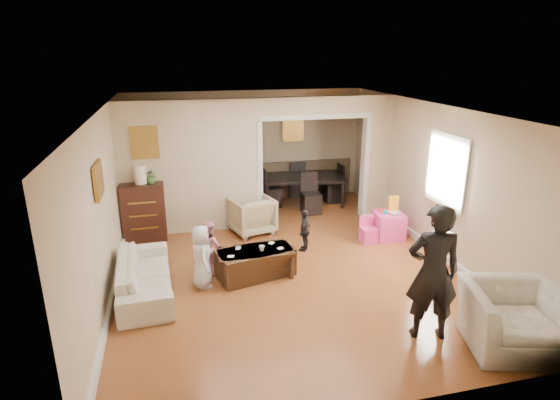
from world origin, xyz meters
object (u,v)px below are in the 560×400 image
object	(u,v)px
coffee_cup	(262,248)
child_toddler	(305,230)
play_table	(388,225)
dining_table	(303,190)
dresser	(144,211)
cyan_cup	(386,212)
armchair_back	(251,215)
armchair_front	(515,318)
sofa	(145,275)
table_lamp	(140,174)
child_kneel_a	(202,257)
coffee_table	(255,263)
child_kneel_b	(209,247)
adult_person	(433,273)

from	to	relation	value
coffee_cup	child_toddler	size ratio (longest dim) A/B	0.12
coffee_cup	play_table	distance (m)	2.86
dining_table	child_toddler	size ratio (longest dim) A/B	2.47
dresser	cyan_cup	bearing A→B (deg)	-14.14
cyan_cup	child_toddler	distance (m)	1.64
armchair_back	armchair_front	distance (m)	5.01
sofa	table_lamp	world-z (taller)	table_lamp
dining_table	child_kneel_a	world-z (taller)	child_kneel_a
table_lamp	cyan_cup	world-z (taller)	table_lamp
coffee_table	child_toddler	world-z (taller)	child_toddler
cyan_cup	coffee_cup	bearing A→B (deg)	-160.36
sofa	table_lamp	xyz separation A→B (m)	(-0.07, 2.13, 1.00)
sofa	child_kneel_b	xyz separation A→B (m)	(1.00, 0.44, 0.16)
armchair_front	child_kneel_b	xyz separation A→B (m)	(-3.42, 2.84, 0.07)
child_kneel_a	sofa	bearing A→B (deg)	85.30
coffee_cup	dining_table	world-z (taller)	dining_table
dining_table	child_toddler	world-z (taller)	child_toddler
coffee_table	child_toddler	xyz separation A→B (m)	(1.05, 0.75, 0.16)
armchair_front	child_toddler	size ratio (longest dim) A/B	1.50
child_kneel_b	dresser	bearing A→B (deg)	-1.58
dining_table	child_toddler	bearing A→B (deg)	-96.67
armchair_front	dresser	xyz separation A→B (m)	(-4.50, 4.53, 0.17)
dresser	child_kneel_b	xyz separation A→B (m)	(1.07, -1.69, -0.11)
adult_person	cyan_cup	bearing A→B (deg)	-91.62
cyan_cup	dining_table	distance (m)	2.59
play_table	sofa	bearing A→B (deg)	-166.69
play_table	dining_table	xyz separation A→B (m)	(-1.02, 2.36, 0.08)
armchair_back	adult_person	size ratio (longest dim) A/B	0.45
sofa	child_toddler	xyz separation A→B (m)	(2.75, 0.89, 0.11)
armchair_back	child_kneel_a	bearing A→B (deg)	44.68
coffee_table	adult_person	xyz separation A→B (m)	(1.82, -2.10, 0.67)
armchair_front	child_kneel_a	xyz separation A→B (m)	(-3.57, 2.39, 0.12)
cyan_cup	adult_person	world-z (taller)	adult_person
armchair_back	coffee_table	size ratio (longest dim) A/B	0.67
table_lamp	coffee_cup	world-z (taller)	table_lamp
cyan_cup	adult_person	xyz separation A→B (m)	(-0.86, -2.97, 0.34)
child_kneel_b	child_toddler	size ratio (longest dim) A/B	1.14
sofa	play_table	distance (m)	4.60
armchair_back	child_kneel_a	world-z (taller)	child_kneel_a
adult_person	child_toddler	xyz separation A→B (m)	(-0.77, 2.85, -0.50)
coffee_cup	dining_table	distance (m)	3.72
play_table	adult_person	world-z (taller)	adult_person
dresser	adult_person	bearing A→B (deg)	-48.77
sofa	armchair_back	world-z (taller)	armchair_back
table_lamp	child_toddler	xyz separation A→B (m)	(2.82, -1.24, -0.90)
coffee_cup	child_toddler	world-z (taller)	child_toddler
dining_table	child_kneel_b	bearing A→B (deg)	-120.57
table_lamp	dining_table	world-z (taller)	table_lamp
dresser	dining_table	distance (m)	3.76
child_kneel_b	child_kneel_a	bearing A→B (deg)	127.58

